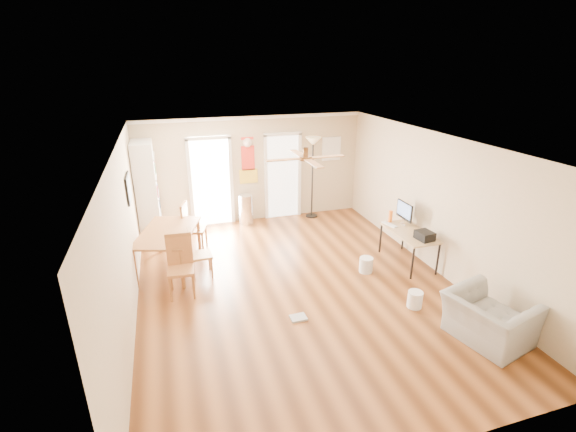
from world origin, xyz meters
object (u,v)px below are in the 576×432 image
object	(u,v)px
torchiere_lamp	(312,178)
computer_desk	(408,247)
printer	(425,236)
dining_chair_right_a	(195,227)
armchair	(488,319)
wastebasket_b	(415,299)
dining_chair_right_b	(201,253)
trash_can	(246,209)
dining_table	(170,250)
bookshelf	(147,191)
dining_chair_near	(181,267)
wastebasket_a	(366,265)

from	to	relation	value
torchiere_lamp	computer_desk	world-z (taller)	torchiere_lamp
computer_desk	printer	xyz separation A→B (m)	(0.06, -0.39, 0.42)
dining_chair_right_a	armchair	bearing A→B (deg)	-121.18
printer	computer_desk	bearing A→B (deg)	93.42
wastebasket_b	armchair	xyz separation A→B (m)	(0.50, -1.03, 0.21)
dining_chair_right_b	trash_can	distance (m)	2.66
dining_table	dining_chair_right_b	xyz separation A→B (m)	(0.55, -0.45, 0.08)
wastebasket_b	dining_chair_right_b	bearing A→B (deg)	147.00
dining_chair_right_b	trash_can	size ratio (longest dim) A/B	1.27
bookshelf	dining_chair_near	size ratio (longest dim) A/B	2.06
bookshelf	printer	xyz separation A→B (m)	(4.96, -3.28, -0.35)
dining_chair_right_a	wastebasket_a	world-z (taller)	dining_chair_right_a
dining_chair_right_a	dining_chair_right_b	distance (m)	1.18
wastebasket_a	printer	bearing A→B (deg)	-15.96
computer_desk	dining_chair_near	bearing A→B (deg)	178.42
wastebasket_b	bookshelf	bearing A→B (deg)	134.03
bookshelf	wastebasket_a	size ratio (longest dim) A/B	7.45
bookshelf	trash_can	bearing A→B (deg)	-2.72
wastebasket_b	armchair	distance (m)	1.17
dining_table	computer_desk	distance (m)	4.68
wastebasket_a	wastebasket_b	distance (m)	1.33
dining_chair_near	wastebasket_a	size ratio (longest dim) A/B	3.61
dining_table	armchair	xyz separation A→B (m)	(4.30, -3.59, -0.05)
torchiere_lamp	wastebasket_b	distance (m)	4.49
dining_chair_near	armchair	xyz separation A→B (m)	(4.14, -2.56, -0.19)
trash_can	wastebasket_a	distance (m)	3.55
dining_table	trash_can	bearing A→B (deg)	44.69
dining_table	dining_chair_right_a	size ratio (longest dim) A/B	1.52
dining_chair_near	wastebasket_b	size ratio (longest dim) A/B	3.80
dining_table	trash_can	distance (m)	2.64
dining_chair_near	wastebasket_a	world-z (taller)	dining_chair_near
printer	dining_table	bearing A→B (deg)	155.56
computer_desk	armchair	xyz separation A→B (m)	(-0.24, -2.44, 0.01)
trash_can	computer_desk	bearing A→B (deg)	-48.50
dining_chair_right_b	printer	xyz separation A→B (m)	(4.05, -1.09, 0.28)
armchair	computer_desk	bearing A→B (deg)	-19.22
bookshelf	dining_table	distance (m)	1.91
wastebasket_a	armchair	distance (m)	2.46
dining_chair_right_a	computer_desk	bearing A→B (deg)	-97.42
bookshelf	dining_chair_right_b	world-z (taller)	bookshelf
dining_chair_right_a	printer	distance (m)	4.65
dining_table	dining_chair_near	xyz separation A→B (m)	(0.16, -1.03, 0.14)
dining_chair_near	armchair	distance (m)	4.87
bookshelf	dining_chair_right_a	bearing A→B (deg)	-53.66
wastebasket_b	trash_can	bearing A→B (deg)	113.52
computer_desk	armchair	bearing A→B (deg)	-95.53
dining_table	torchiere_lamp	distance (m)	4.10
computer_desk	wastebasket_b	bearing A→B (deg)	-117.76
dining_table	dining_chair_right_a	distance (m)	0.92
wastebasket_a	dining_chair_near	bearing A→B (deg)	176.36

